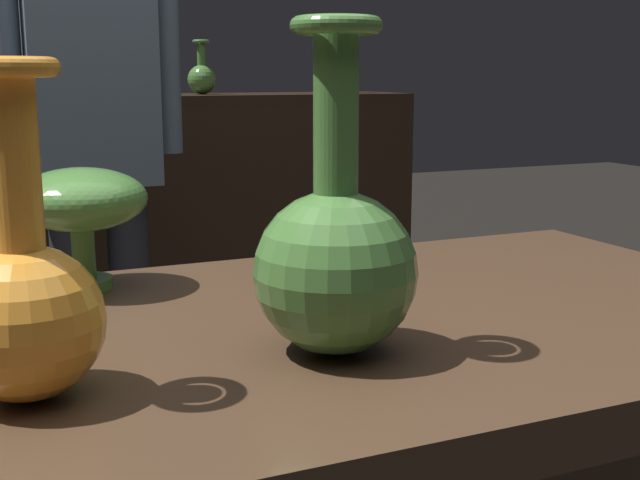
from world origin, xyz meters
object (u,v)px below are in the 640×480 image
at_px(vase_centerpiece, 335,256).
at_px(vase_tall_behind, 24,298).
at_px(shelf_vase_right, 202,76).
at_px(shelf_vase_far_right, 331,56).
at_px(vase_right_accent, 81,203).
at_px(visitor_center_back, 94,129).
at_px(shelf_vase_center, 55,77).

height_order(vase_centerpiece, vase_tall_behind, vase_centerpiece).
xyz_separation_m(vase_centerpiece, shelf_vase_right, (0.54, 2.31, 0.16)).
distance_m(vase_centerpiece, vase_tall_behind, 0.28).
bearing_deg(shelf_vase_far_right, shelf_vase_right, 179.00).
distance_m(vase_tall_behind, vase_right_accent, 0.36).
distance_m(shelf_vase_far_right, visitor_center_back, 1.31).
height_order(vase_right_accent, visitor_center_back, visitor_center_back).
bearing_deg(shelf_vase_center, vase_right_accent, -95.84).
distance_m(vase_right_accent, visitor_center_back, 1.20).
bearing_deg(vase_tall_behind, shelf_vase_far_right, 59.91).
bearing_deg(visitor_center_back, vase_centerpiece, 88.55).
relative_size(vase_tall_behind, vase_right_accent, 1.70).
height_order(vase_centerpiece, vase_right_accent, vase_centerpiece).
height_order(vase_tall_behind, visitor_center_back, visitor_center_back).
distance_m(shelf_vase_right, shelf_vase_center, 0.52).
bearing_deg(vase_right_accent, vase_tall_behind, -105.37).
relative_size(shelf_vase_far_right, shelf_vase_center, 2.87).
relative_size(vase_centerpiece, shelf_vase_center, 3.14).
relative_size(vase_centerpiece, visitor_center_back, 0.20).
bearing_deg(shelf_vase_center, vase_centerpiece, -90.37).
bearing_deg(vase_tall_behind, visitor_center_back, 79.00).
height_order(vase_tall_behind, vase_right_accent, vase_tall_behind).
xyz_separation_m(vase_tall_behind, shelf_vase_far_right, (1.34, 2.31, 0.25)).
height_order(vase_right_accent, shelf_vase_far_right, shelf_vase_far_right).
xyz_separation_m(vase_tall_behind, visitor_center_back, (0.30, 1.53, 0.04)).
distance_m(vase_centerpiece, shelf_vase_center, 2.31).
height_order(shelf_vase_center, visitor_center_back, visitor_center_back).
bearing_deg(shelf_vase_center, shelf_vase_far_right, -0.33).
height_order(shelf_vase_right, shelf_vase_far_right, shelf_vase_far_right).
bearing_deg(shelf_vase_center, visitor_center_back, -89.93).
bearing_deg(shelf_vase_right, vase_tall_behind, -109.42).
bearing_deg(shelf_vase_far_right, vase_right_accent, -122.35).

